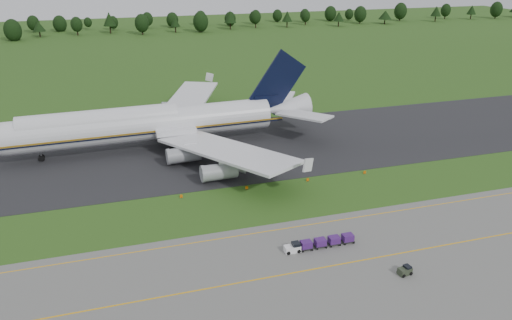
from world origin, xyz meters
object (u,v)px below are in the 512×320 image
object	(u,v)px
aircraft	(152,123)
baggage_train	(319,243)
edge_markers	(278,184)
utility_cart	(405,271)

from	to	relation	value
aircraft	baggage_train	size ratio (longest dim) A/B	6.57
baggage_train	edge_markers	xyz separation A→B (m)	(1.37, 23.12, -0.53)
baggage_train	utility_cart	world-z (taller)	baggage_train
edge_markers	utility_cart	bearing A→B (deg)	-77.27
aircraft	edge_markers	bearing A→B (deg)	-52.75
utility_cart	edge_markers	world-z (taller)	utility_cart
utility_cart	edge_markers	xyz separation A→B (m)	(-7.49, 33.16, -0.29)
aircraft	baggage_train	world-z (taller)	aircraft
aircraft	edge_markers	world-z (taller)	aircraft
aircraft	utility_cart	distance (m)	67.40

